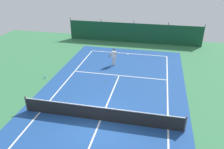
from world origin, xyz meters
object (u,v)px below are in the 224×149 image
object	(u,v)px
tennis_ball_near_player	(115,78)
water_bottle	(45,77)
tennis_ball_midcourt	(106,81)
tennis_net	(100,114)
tennis_player	(114,56)

from	to	relation	value
tennis_ball_near_player	water_bottle	world-z (taller)	water_bottle
tennis_ball_midcourt	water_bottle	xyz separation A→B (m)	(-5.18, -0.49, 0.09)
tennis_ball_near_player	water_bottle	bearing A→B (deg)	-167.44
tennis_net	tennis_ball_midcourt	distance (m)	5.15
tennis_player	tennis_ball_midcourt	xyz separation A→B (m)	(0.02, -3.47, -0.93)
tennis_net	water_bottle	xyz separation A→B (m)	(-6.08, 4.56, -0.39)
tennis_net	water_bottle	world-z (taller)	tennis_net
tennis_player	tennis_ball_midcourt	size ratio (longest dim) A/B	24.85
tennis_player	tennis_ball_near_player	size ratio (longest dim) A/B	24.85
tennis_ball_near_player	tennis_ball_midcourt	bearing A→B (deg)	-127.70
tennis_net	tennis_ball_near_player	size ratio (longest dim) A/B	153.33
tennis_net	tennis_ball_midcourt	size ratio (longest dim) A/B	153.33
tennis_net	tennis_player	distance (m)	8.58
tennis_net	water_bottle	bearing A→B (deg)	143.15
water_bottle	tennis_net	bearing A→B (deg)	-36.85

